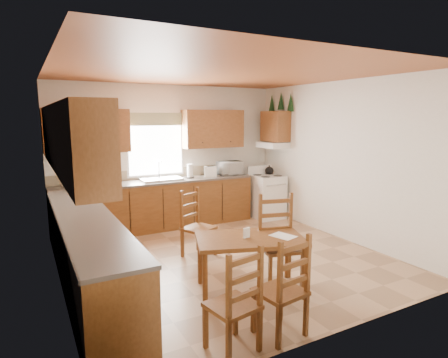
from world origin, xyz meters
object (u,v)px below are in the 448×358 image
stove (267,197)px  microwave (230,168)px  chair_near_right (280,285)px  chair_far_right (199,224)px  chair_near_left (232,299)px  chair_far_left (281,242)px  dining_table (250,264)px

stove → microwave: 0.99m
chair_near_right → chair_far_right: chair_near_right is taller
chair_near_left → chair_far_left: size_ratio=0.88×
chair_far_left → chair_near_left: bearing=-129.3°
chair_near_right → chair_far_left: size_ratio=0.90×
dining_table → chair_far_right: size_ratio=1.26×
chair_far_left → chair_far_right: bearing=123.4°
microwave → chair_near_left: bearing=-116.8°
dining_table → chair_far_left: bearing=11.8°
chair_near_right → chair_far_right: 2.27m
stove → chair_far_right: bearing=-146.7°
chair_near_right → chair_far_left: (0.65, 0.86, 0.06)m
stove → chair_near_right: bearing=-121.4°
chair_near_right → chair_far_right: size_ratio=1.01×
chair_far_right → stove: bearing=6.6°
microwave → chair_far_right: microwave is taller
chair_near_left → chair_far_left: chair_far_left is taller
chair_near_right → chair_near_left: bearing=-8.0°
chair_near_left → chair_far_left: (1.18, 0.86, 0.07)m
chair_far_left → chair_far_right: 1.48m
dining_table → chair_far_right: chair_far_right is taller
microwave → chair_far_right: bearing=-129.2°
dining_table → chair_far_right: 1.36m
chair_far_left → chair_near_right: bearing=-112.5°
stove → dining_table: (-2.12, -2.68, -0.10)m
dining_table → chair_near_right: chair_near_right is taller
microwave → chair_near_right: size_ratio=0.44×
stove → chair_far_left: bearing=-120.1°
dining_table → chair_near_right: bearing=-85.0°
dining_table → chair_far_right: bearing=111.8°
stove → dining_table: bearing=-126.5°
chair_near_right → chair_far_right: bearing=-102.5°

